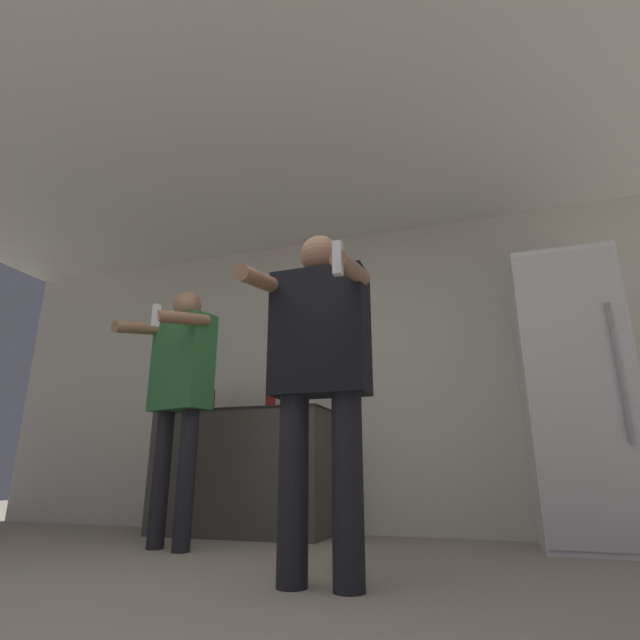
% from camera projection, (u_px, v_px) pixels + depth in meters
% --- Properties ---
extents(wall_back, '(7.00, 0.06, 2.55)m').
position_uv_depth(wall_back, '(343.00, 374.00, 4.30)').
color(wall_back, beige).
rests_on(wall_back, ground_plane).
extents(ceiling_slab, '(7.00, 3.34, 0.05)m').
position_uv_depth(ceiling_slab, '(282.00, 147.00, 3.38)').
color(ceiling_slab, silver).
rests_on(ceiling_slab, wall_back).
extents(refrigerator, '(0.64, 0.72, 1.91)m').
position_uv_depth(refrigerator, '(575.00, 396.00, 3.35)').
color(refrigerator, white).
rests_on(refrigerator, ground_plane).
extents(counter, '(1.42, 0.64, 0.95)m').
position_uv_depth(counter, '(244.00, 471.00, 3.98)').
color(counter, '#47423D').
rests_on(counter, ground_plane).
extents(bottle_red_label, '(0.08, 0.08, 0.34)m').
position_uv_depth(bottle_red_label, '(271.00, 394.00, 4.11)').
color(bottle_red_label, maroon).
rests_on(bottle_red_label, counter).
extents(bottle_tall_gin, '(0.09, 0.09, 0.27)m').
position_uv_depth(bottle_tall_gin, '(198.00, 402.00, 4.31)').
color(bottle_tall_gin, maroon).
rests_on(bottle_tall_gin, counter).
extents(bottle_brown_liquor, '(0.07, 0.07, 0.31)m').
position_uv_depth(bottle_brown_liquor, '(211.00, 400.00, 4.27)').
color(bottle_brown_liquor, maroon).
rests_on(bottle_brown_liquor, counter).
extents(person_woman_foreground, '(0.51, 0.53, 1.59)m').
position_uv_depth(person_woman_foreground, '(319.00, 367.00, 2.30)').
color(person_woman_foreground, black).
rests_on(person_woman_foreground, ground_plane).
extents(person_man_side, '(0.60, 0.63, 1.70)m').
position_uv_depth(person_man_side, '(180.00, 381.00, 3.38)').
color(person_man_side, black).
rests_on(person_man_side, ground_plane).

